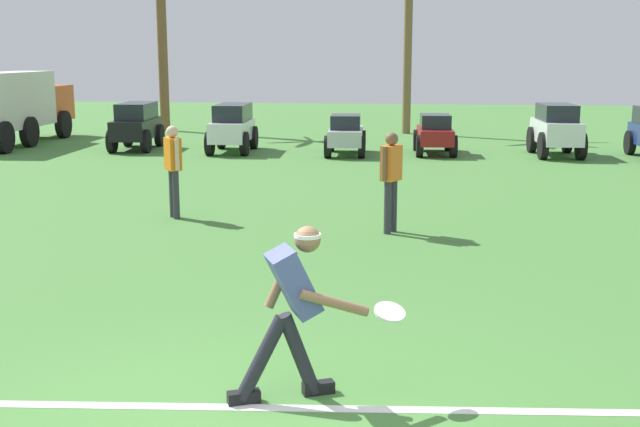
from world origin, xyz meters
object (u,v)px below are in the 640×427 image
at_px(frisbee_in_flight, 390,312).
at_px(parked_car_slot_b, 232,126).
at_px(teammate_midfield, 391,173).
at_px(box_truck, 17,104).
at_px(parked_car_slot_d, 435,134).
at_px(parked_car_slot_e, 556,129).
at_px(parked_car_slot_c, 346,134).
at_px(teammate_near_sideline, 173,163).
at_px(frisbee_thrower, 293,303).
at_px(palm_tree_far_left, 161,7).
at_px(palm_tree_left_of_centre, 408,21).
at_px(parked_car_slot_a, 136,124).

bearing_deg(frisbee_in_flight, parked_car_slot_b, 107.44).
bearing_deg(teammate_midfield, box_truck, 136.88).
relative_size(parked_car_slot_d, parked_car_slot_e, 0.94).
bearing_deg(box_truck, frisbee_in_flight, -54.99).
relative_size(parked_car_slot_b, parked_car_slot_c, 1.09).
relative_size(teammate_near_sideline, parked_car_slot_c, 0.69).
bearing_deg(box_truck, frisbee_thrower, -56.94).
relative_size(frisbee_in_flight, palm_tree_far_left, 0.05).
bearing_deg(frisbee_in_flight, teammate_near_sideline, 119.82).
relative_size(teammate_midfield, parked_car_slot_d, 0.69).
distance_m(frisbee_thrower, frisbee_in_flight, 0.78).
distance_m(frisbee_thrower, parked_car_slot_c, 15.94).
relative_size(parked_car_slot_c, parked_car_slot_d, 1.00).
bearing_deg(parked_car_slot_d, teammate_near_sideline, -115.41).
height_order(frisbee_in_flight, parked_car_slot_b, parked_car_slot_b).
distance_m(teammate_midfield, palm_tree_left_of_centre, 16.21).
relative_size(parked_car_slot_a, palm_tree_left_of_centre, 0.41).
bearing_deg(palm_tree_far_left, parked_car_slot_d, -31.34).
xyz_separation_m(palm_tree_far_left, palm_tree_left_of_centre, (8.68, -0.05, -0.53)).
height_order(parked_car_slot_d, palm_tree_left_of_centre, palm_tree_left_of_centre).
bearing_deg(palm_tree_far_left, frisbee_thrower, -69.78).
distance_m(parked_car_slot_d, box_truck, 12.61).
bearing_deg(parked_car_slot_b, palm_tree_far_left, 122.92).
distance_m(parked_car_slot_d, palm_tree_far_left, 11.82).
distance_m(frisbee_in_flight, palm_tree_far_left, 24.08).
bearing_deg(parked_car_slot_e, teammate_midfield, -111.98).
bearing_deg(parked_car_slot_e, frisbee_in_flight, -103.46).
relative_size(teammate_midfield, parked_car_slot_a, 0.63).
height_order(frisbee_thrower, frisbee_in_flight, frisbee_thrower).
xyz_separation_m(teammate_midfield, parked_car_slot_e, (4.10, 10.15, -0.20)).
xyz_separation_m(teammate_near_sideline, palm_tree_far_left, (-5.06, 15.30, 3.42)).
distance_m(teammate_midfield, parked_car_slot_a, 12.83).
relative_size(frisbee_in_flight, teammate_near_sideline, 0.22).
relative_size(parked_car_slot_e, palm_tree_left_of_centre, 0.40).
bearing_deg(parked_car_slot_e, palm_tree_far_left, 155.47).
height_order(teammate_near_sideline, palm_tree_left_of_centre, palm_tree_left_of_centre).
xyz_separation_m(teammate_near_sideline, teammate_midfield, (3.66, -0.70, 0.00)).
relative_size(parked_car_slot_b, palm_tree_left_of_centre, 0.41).
bearing_deg(parked_car_slot_a, palm_tree_left_of_centre, 36.58).
height_order(teammate_near_sideline, parked_car_slot_d, teammate_near_sideline).
bearing_deg(teammate_midfield, parked_car_slot_b, 115.81).
bearing_deg(frisbee_thrower, teammate_midfield, 84.94).
relative_size(frisbee_in_flight, box_truck, 0.06).
bearing_deg(box_truck, teammate_near_sideline, -51.89).
xyz_separation_m(frisbee_in_flight, palm_tree_far_left, (-8.94, 22.07, 3.65)).
height_order(parked_car_slot_b, parked_car_slot_c, parked_car_slot_b).
height_order(parked_car_slot_d, palm_tree_far_left, palm_tree_far_left).
distance_m(palm_tree_far_left, palm_tree_left_of_centre, 8.70).
bearing_deg(parked_car_slot_b, frisbee_in_flight, -72.56).
height_order(frisbee_thrower, teammate_midfield, teammate_midfield).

